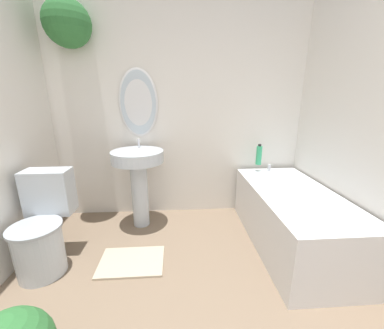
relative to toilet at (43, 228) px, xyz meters
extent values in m
cube|color=silver|center=(1.14, 0.95, 0.86)|extent=(2.90, 0.06, 2.40)
ellipsoid|color=silver|center=(0.69, 0.90, 0.96)|extent=(0.42, 0.02, 0.72)
ellipsoid|color=silver|center=(0.69, 0.90, 0.96)|extent=(0.38, 0.01, 0.68)
cylinder|color=#47474C|center=(0.10, 0.79, 1.78)|extent=(0.19, 0.19, 0.11)
sphere|color=#2D6B33|center=(0.10, 0.79, 1.68)|extent=(0.43, 0.43, 0.43)
cylinder|color=silver|center=(0.00, -0.10, -0.15)|extent=(0.35, 0.35, 0.40)
cylinder|color=#A0A9B1|center=(0.00, -0.10, 0.07)|extent=(0.38, 0.38, 0.02)
cube|color=silver|center=(0.00, 0.18, 0.25)|extent=(0.37, 0.20, 0.38)
cylinder|color=silver|center=(0.69, 0.61, 0.01)|extent=(0.18, 0.18, 0.72)
cylinder|color=silver|center=(0.69, 0.61, 0.43)|extent=(0.53, 0.53, 0.12)
cylinder|color=silver|center=(0.69, 0.76, 0.54)|extent=(0.02, 0.02, 0.10)
cube|color=silver|center=(2.16, 0.15, -0.08)|extent=(0.70, 1.44, 0.54)
cube|color=silver|center=(2.16, 0.15, 0.17)|extent=(0.60, 1.34, 0.04)
cylinder|color=silver|center=(2.16, 0.77, 0.23)|extent=(0.04, 0.04, 0.08)
cylinder|color=#38B275|center=(2.03, 0.78, 0.38)|extent=(0.06, 0.06, 0.21)
cylinder|color=black|center=(2.03, 0.78, 0.50)|extent=(0.03, 0.03, 0.02)
cube|color=#B7A88E|center=(0.69, -0.03, -0.33)|extent=(0.54, 0.38, 0.02)
camera|label=1|loc=(1.09, -1.76, 1.03)|focal=22.00mm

